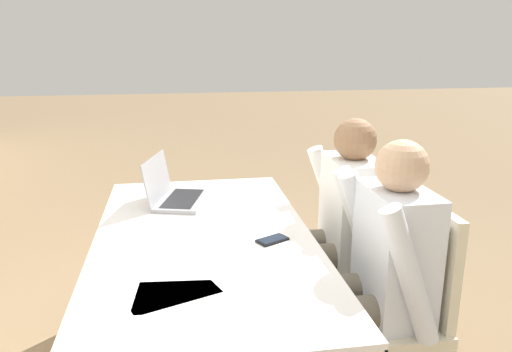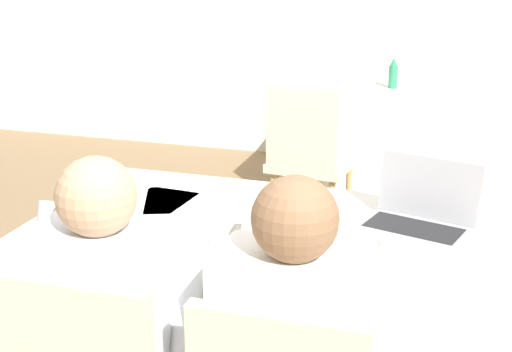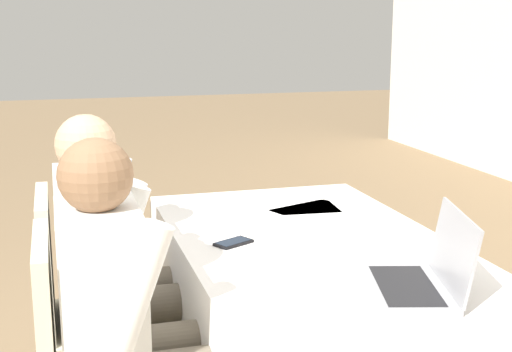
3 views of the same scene
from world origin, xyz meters
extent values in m
cube|color=white|center=(0.00, 0.00, 0.72)|extent=(1.66, 0.89, 0.02)
cube|color=white|center=(0.00, -0.44, 0.41)|extent=(1.66, 0.01, 0.60)
cube|color=white|center=(0.00, 0.44, 0.41)|extent=(1.66, 0.01, 0.60)
cube|color=white|center=(0.82, 0.00, 0.41)|extent=(0.01, 0.89, 0.60)
cube|color=#99999E|center=(0.45, 0.08, 0.74)|extent=(0.40, 0.30, 0.02)
cube|color=black|center=(0.45, 0.08, 0.76)|extent=(0.34, 0.23, 0.00)
cube|color=#99999E|center=(0.49, 0.20, 0.86)|extent=(0.35, 0.13, 0.21)
cube|color=black|center=(0.49, 0.20, 0.86)|extent=(0.31, 0.11, 0.18)
cube|color=black|center=(-0.09, -0.27, 0.74)|extent=(0.12, 0.14, 0.01)
cube|color=#192333|center=(-0.09, -0.27, 0.75)|extent=(0.10, 0.13, 0.00)
cube|color=white|center=(0.02, 0.02, 0.74)|extent=(0.23, 0.31, 0.00)
cube|color=white|center=(-0.43, 0.14, 0.74)|extent=(0.30, 0.35, 0.00)
cube|color=white|center=(-0.48, 0.10, 0.74)|extent=(0.24, 0.31, 0.00)
cylinder|color=tan|center=(-0.07, -0.50, 0.20)|extent=(0.04, 0.04, 0.41)
cylinder|color=tan|center=(-0.07, -0.85, 0.20)|extent=(0.04, 0.04, 0.41)
cube|color=beige|center=(-0.25, -0.68, 0.43)|extent=(0.44, 0.44, 0.05)
cube|color=beige|center=(-0.25, -0.88, 0.68)|extent=(0.40, 0.04, 0.45)
cylinder|color=tan|center=(0.42, -0.50, 0.20)|extent=(0.04, 0.04, 0.41)
cylinder|color=tan|center=(0.07, -0.50, 0.20)|extent=(0.04, 0.04, 0.41)
cylinder|color=tan|center=(0.42, -0.85, 0.20)|extent=(0.04, 0.04, 0.41)
cylinder|color=tan|center=(0.07, -0.85, 0.20)|extent=(0.04, 0.04, 0.41)
cube|color=beige|center=(0.25, -0.68, 0.43)|extent=(0.44, 0.44, 0.05)
cube|color=beige|center=(0.25, -0.88, 0.68)|extent=(0.40, 0.04, 0.45)
cylinder|color=#665B4C|center=(-0.16, -0.55, 0.52)|extent=(0.13, 0.42, 0.13)
cylinder|color=#665B4C|center=(-0.34, -0.55, 0.52)|extent=(0.13, 0.42, 0.13)
cube|color=silver|center=(-0.25, -0.73, 0.72)|extent=(0.36, 0.22, 0.52)
cylinder|color=silver|center=(-0.04, -0.69, 0.73)|extent=(0.08, 0.26, 0.54)
cylinder|color=silver|center=(-0.46, -0.69, 0.73)|extent=(0.08, 0.26, 0.54)
sphere|color=tan|center=(-0.25, -0.73, 1.07)|extent=(0.20, 0.20, 0.20)
cylinder|color=#665B4C|center=(0.34, -0.55, 0.52)|extent=(0.13, 0.42, 0.13)
cylinder|color=#665B4C|center=(0.16, -0.55, 0.52)|extent=(0.13, 0.42, 0.13)
cylinder|color=#665B4C|center=(0.34, -0.37, 0.23)|extent=(0.10, 0.10, 0.46)
cylinder|color=#665B4C|center=(0.16, -0.37, 0.23)|extent=(0.10, 0.10, 0.46)
cube|color=white|center=(0.25, -0.73, 0.72)|extent=(0.36, 0.22, 0.52)
cylinder|color=white|center=(0.46, -0.69, 0.73)|extent=(0.08, 0.26, 0.54)
cylinder|color=white|center=(0.04, -0.69, 0.73)|extent=(0.08, 0.26, 0.54)
sphere|color=#8C6647|center=(0.25, -0.73, 1.07)|extent=(0.20, 0.20, 0.20)
camera|label=1|loc=(-1.93, 0.10, 1.54)|focal=35.00mm
camera|label=2|loc=(0.60, -2.16, 1.66)|focal=50.00mm
camera|label=3|loc=(2.11, -0.83, 1.46)|focal=50.00mm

